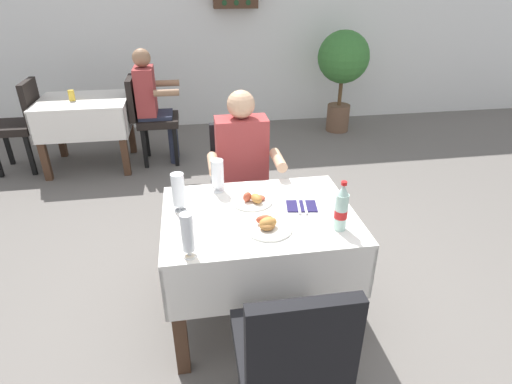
{
  "coord_description": "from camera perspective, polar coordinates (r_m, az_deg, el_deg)",
  "views": [
    {
      "loc": [
        -0.38,
        -2.04,
        1.94
      ],
      "look_at": [
        -0.04,
        0.02,
        0.84
      ],
      "focal_mm": 29.07,
      "sensor_mm": 36.0,
      "label": 1
    }
  ],
  "objects": [
    {
      "name": "beer_glass_right",
      "position": [
        1.94,
        -9.38,
        -5.91
      ],
      "size": [
        0.07,
        0.07,
        0.23
      ],
      "color": "white",
      "rests_on": "main_dining_table"
    },
    {
      "name": "background_table_tumbler",
      "position": [
        4.83,
        -24.04,
        12.04
      ],
      "size": [
        0.06,
        0.06,
        0.11
      ],
      "primitive_type": "cylinder",
      "color": "gold",
      "rests_on": "background_dining_table"
    },
    {
      "name": "seated_diner_far",
      "position": [
        2.93,
        -1.8,
        3.11
      ],
      "size": [
        0.5,
        0.46,
        1.26
      ],
      "color": "#282D42",
      "rests_on": "ground"
    },
    {
      "name": "plate_near_camera",
      "position": [
        2.16,
        1.63,
        -4.62
      ],
      "size": [
        0.24,
        0.24,
        0.07
      ],
      "color": "white",
      "rests_on": "main_dining_table"
    },
    {
      "name": "chair_far_diner_seat",
      "position": [
        3.1,
        -2.05,
        1.3
      ],
      "size": [
        0.44,
        0.5,
        0.97
      ],
      "color": "black",
      "rests_on": "ground"
    },
    {
      "name": "potted_plant_corner",
      "position": [
        5.73,
        11.88,
        16.9
      ],
      "size": [
        0.66,
        0.66,
        1.32
      ],
      "color": "brown",
      "rests_on": "ground"
    },
    {
      "name": "background_dining_table",
      "position": [
        4.91,
        -22.39,
        9.54
      ],
      "size": [
        0.93,
        0.78,
        0.76
      ],
      "color": "white",
      "rests_on": "ground"
    },
    {
      "name": "chair_near_camera_side",
      "position": [
        1.84,
        4.78,
        -21.15
      ],
      "size": [
        0.44,
        0.5,
        0.97
      ],
      "color": "black",
      "rests_on": "ground"
    },
    {
      "name": "ground_plane",
      "position": [
        2.84,
        0.97,
        -15.2
      ],
      "size": [
        11.0,
        11.0,
        0.0
      ],
      "primitive_type": "plane",
      "color": "#66605B"
    },
    {
      "name": "plate_far_diner",
      "position": [
        2.41,
        -0.46,
        -1.06
      ],
      "size": [
        0.24,
        0.24,
        0.07
      ],
      "color": "white",
      "rests_on": "main_dining_table"
    },
    {
      "name": "napkin_cutlery_set",
      "position": [
        2.38,
        6.29,
        -1.92
      ],
      "size": [
        0.19,
        0.2,
        0.01
      ],
      "color": "#231E4C",
      "rests_on": "main_dining_table"
    },
    {
      "name": "main_dining_table",
      "position": [
        2.41,
        0.38,
        -6.62
      ],
      "size": [
        1.07,
        0.81,
        0.76
      ],
      "color": "white",
      "rests_on": "ground"
    },
    {
      "name": "background_chair_left",
      "position": [
        5.11,
        -29.74,
        8.49
      ],
      "size": [
        0.5,
        0.44,
        0.97
      ],
      "color": "black",
      "rests_on": "ground"
    },
    {
      "name": "beer_glass_left",
      "position": [
        2.32,
        -10.62,
        -0.04
      ],
      "size": [
        0.07,
        0.07,
        0.22
      ],
      "color": "white",
      "rests_on": "main_dining_table"
    },
    {
      "name": "cola_bottle_primary",
      "position": [
        2.16,
        11.66,
        -2.26
      ],
      "size": [
        0.07,
        0.07,
        0.27
      ],
      "color": "silver",
      "rests_on": "main_dining_table"
    },
    {
      "name": "background_patron",
      "position": [
        4.76,
        -14.1,
        12.1
      ],
      "size": [
        0.46,
        0.5,
        1.26
      ],
      "color": "#282D42",
      "rests_on": "ground"
    },
    {
      "name": "background_chair_right",
      "position": [
        4.81,
        -14.48,
        10.25
      ],
      "size": [
        0.5,
        0.44,
        0.97
      ],
      "color": "black",
      "rests_on": "ground"
    },
    {
      "name": "back_wall",
      "position": [
        5.94,
        -6.0,
        22.97
      ],
      "size": [
        11.0,
        0.12,
        2.89
      ],
      "primitive_type": "cube",
      "color": "white",
      "rests_on": "ground"
    },
    {
      "name": "beer_glass_middle",
      "position": [
        2.5,
        -5.31,
        2.3
      ],
      "size": [
        0.08,
        0.08,
        0.21
      ],
      "color": "white",
      "rests_on": "main_dining_table"
    }
  ]
}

